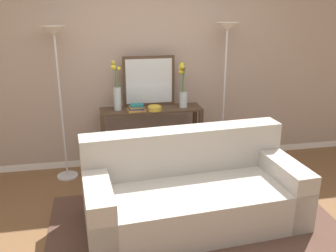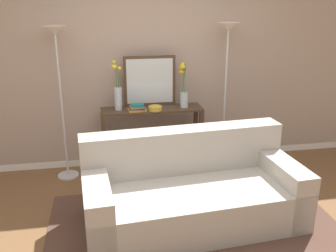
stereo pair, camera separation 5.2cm
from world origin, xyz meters
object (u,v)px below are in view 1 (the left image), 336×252
couch (192,192)px  book_row_under_console (123,168)px  vase_tall_flowers (117,93)px  floor_lamp_left (57,62)px  floor_lamp_right (226,56)px  book_stack (136,108)px  fruit_bowl (155,108)px  vase_short_flowers (183,88)px  wall_mirror (149,81)px  console_table (151,129)px

couch → book_row_under_console: size_ratio=7.63×
vase_tall_flowers → floor_lamp_left: bearing=179.8°
floor_lamp_right → book_stack: floor_lamp_right is taller
fruit_bowl → vase_tall_flowers: bearing=166.1°
floor_lamp_left → couch: bearing=-43.1°
floor_lamp_right → vase_short_flowers: floor_lamp_right is taller
floor_lamp_left → fruit_bowl: size_ratio=11.11×
wall_mirror → console_table: bearing=-89.5°
couch → floor_lamp_left: 2.13m
couch → book_stack: size_ratio=9.57×
console_table → book_row_under_console: console_table is taller
couch → wall_mirror: (-0.23, 1.35, 0.86)m
floor_lamp_right → wall_mirror: (-0.95, 0.12, -0.31)m
floor_lamp_right → fruit_bowl: 1.10m
console_table → floor_lamp_left: bearing=179.3°
fruit_bowl → book_row_under_console: bearing=166.5°
console_table → vase_tall_flowers: (-0.41, 0.01, 0.48)m
vase_tall_flowers → fruit_bowl: vase_tall_flowers is taller
vase_tall_flowers → book_stack: 0.30m
book_stack → floor_lamp_right: bearing=5.2°
book_stack → console_table: bearing=25.5°
wall_mirror → book_stack: 0.40m
floor_lamp_right → console_table: bearing=-179.2°
floor_lamp_left → vase_short_flowers: floor_lamp_left is taller
couch → book_stack: (-0.42, 1.12, 0.58)m
wall_mirror → book_stack: bearing=-129.7°
wall_mirror → book_stack: wall_mirror is taller
floor_lamp_left → wall_mirror: floor_lamp_left is taller
couch → console_table: couch is taller
console_table → book_stack: 0.38m
floor_lamp_right → vase_short_flowers: bearing=-177.0°
console_table → vase_tall_flowers: vase_tall_flowers is taller
fruit_bowl → book_stack: (-0.22, 0.01, 0.01)m
vase_tall_flowers → vase_short_flowers: 0.81m
floor_lamp_right → book_stack: size_ratio=8.21×
floor_lamp_left → vase_short_flowers: bearing=-1.1°
vase_tall_flowers → fruit_bowl: 0.49m
floor_lamp_left → vase_tall_flowers: bearing=-0.2°
couch → book_row_under_console: 1.38m
vase_tall_flowers → book_row_under_console: (0.03, -0.01, -1.00)m
wall_mirror → book_row_under_console: 1.18m
vase_tall_flowers → book_stack: vase_tall_flowers is taller
floor_lamp_left → vase_tall_flowers: 0.78m
floor_lamp_left → book_stack: bearing=-6.7°
couch → vase_short_flowers: vase_short_flowers is taller
wall_mirror → book_stack: size_ratio=2.85×
book_row_under_console → vase_short_flowers: bearing=-1.1°
vase_short_flowers → book_stack: (-0.59, -0.08, -0.20)m
console_table → floor_lamp_left: floor_lamp_left is taller
console_table → floor_lamp_right: (0.95, 0.01, 0.89)m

